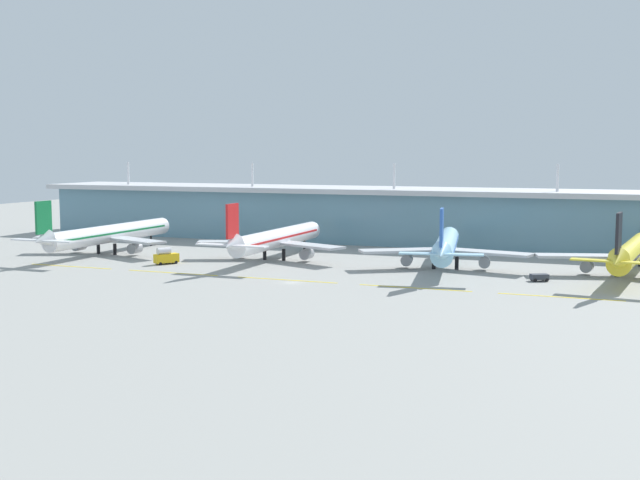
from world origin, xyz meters
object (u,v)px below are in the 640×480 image
Objects in this scene: airliner_near_middle at (276,239)px; airliner_nearest at (109,234)px; fuel_truck at (166,257)px; baggage_cart at (167,259)px; pushback_tug at (539,277)px; airliner_farthest at (631,253)px; airliner_far_middle at (446,246)px.

airliner_nearest is at bearing -173.21° from airliner_near_middle.
baggage_cart is (-0.30, 1.37, -1.00)m from fuel_truck.
fuel_truck is 1.49× the size of pushback_tug.
pushback_tug is (-21.64, -15.97, -5.35)m from airliner_farthest.
fuel_truck is at bearing -77.81° from baggage_cart.
baggage_cart is (-128.06, -22.06, -5.19)m from airliner_farthest.
airliner_farthest is at bearing 1.27° from airliner_near_middle.
airliner_near_middle is 81.40m from pushback_tug.
airliner_farthest reaches higher than fuel_truck.
airliner_near_middle is 8.88× the size of fuel_truck.
airliner_farthest is at bearing 2.77° from airliner_far_middle.
airliner_far_middle is at bearing 13.98° from baggage_cart.
baggage_cart is at bearing -23.49° from airliner_nearest.
baggage_cart is at bearing -170.23° from airliner_farthest.
airliner_far_middle is 49.03m from airliner_farthest.
airliner_farthest is 8.68× the size of fuel_truck.
airliner_nearest reaches higher than baggage_cart.
pushback_tug is (136.52, -6.99, -5.36)m from airliner_nearest.
airliner_farthest is 16.50× the size of baggage_cart.
pushback_tug is (27.33, -13.60, -5.35)m from airliner_far_middle.
fuel_truck is 1.90× the size of baggage_cart.
airliner_far_middle reaches higher than pushback_tug.
baggage_cart is at bearing -176.73° from pushback_tug.
airliner_near_middle is 33.84m from fuel_truck.
baggage_cart is at bearing 102.19° from fuel_truck.
airliner_nearest is at bearing 156.51° from baggage_cart.
airliner_nearest is 56.86m from airliner_near_middle.
airliner_near_middle is at bearing 6.79° from airliner_nearest.
airliner_near_middle is 101.72m from airliner_farthest.
airliner_near_middle reaches higher than pushback_tug.
fuel_truck is (-127.76, -23.43, -4.19)m from airliner_farthest.
airliner_near_middle is 16.88× the size of baggage_cart.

